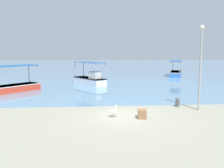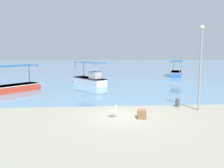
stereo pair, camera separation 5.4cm
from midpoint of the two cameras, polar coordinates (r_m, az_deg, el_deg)
ground at (r=15.87m, az=2.62°, el=-7.43°), size 120.00×120.00×0.00m
harbor_water at (r=63.38m, az=-2.53°, el=3.91°), size 110.00×90.00×0.00m
fishing_boat_far_right at (r=26.88m, az=-22.21°, el=-0.62°), size 5.42×5.71×2.64m
fishing_boat_outer at (r=41.96m, az=14.46°, el=2.50°), size 3.53×5.57×2.48m
fishing_boat_far_left at (r=30.31m, az=-4.95°, el=1.07°), size 4.17×5.07×2.74m
pelican at (r=15.60m, az=0.40°, el=-6.27°), size 0.78×0.47×0.80m
lamp_post at (r=18.13m, az=19.67°, el=4.51°), size 0.28×0.28×5.84m
mooring_bollard at (r=19.16m, az=14.81°, el=-3.95°), size 0.31×0.31×0.68m
cargo_crate at (r=15.53m, az=6.92°, el=-6.79°), size 0.60×0.72×0.54m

